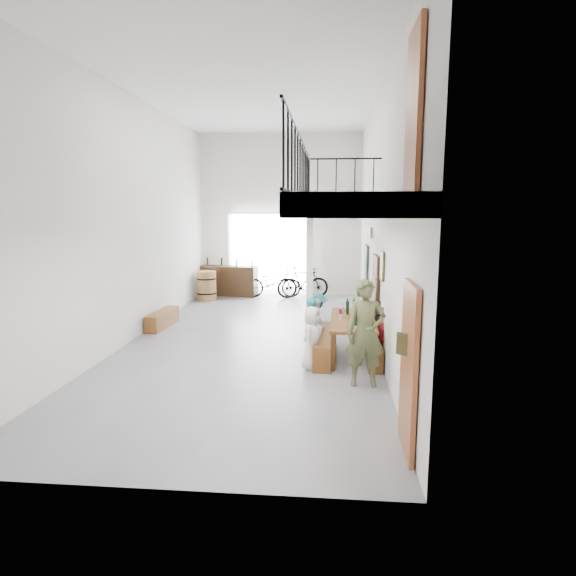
# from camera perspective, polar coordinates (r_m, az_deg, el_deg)

# --- Properties ---
(floor) EXTENTS (12.00, 12.00, 0.00)m
(floor) POSITION_cam_1_polar(r_m,az_deg,el_deg) (11.13, -4.12, -6.14)
(floor) COLOR slate
(floor) RESTS_ON ground
(room_walls) EXTENTS (12.00, 12.00, 12.00)m
(room_walls) POSITION_cam_1_polar(r_m,az_deg,el_deg) (10.74, -4.34, 12.45)
(room_walls) COLOR white
(room_walls) RESTS_ON ground
(gateway_portal) EXTENTS (2.80, 0.08, 2.80)m
(gateway_portal) POSITION_cam_1_polar(r_m,az_deg,el_deg) (16.73, -2.28, 3.95)
(gateway_portal) COLOR white
(gateway_portal) RESTS_ON ground
(right_wall_decor) EXTENTS (0.07, 8.28, 5.07)m
(right_wall_decor) POSITION_cam_1_polar(r_m,az_deg,el_deg) (8.85, 11.27, 1.22)
(right_wall_decor) COLOR brown
(right_wall_decor) RESTS_ON ground
(balcony) EXTENTS (1.52, 5.62, 4.00)m
(balcony) POSITION_cam_1_polar(r_m,az_deg,el_deg) (7.46, 7.01, 9.27)
(balcony) COLOR white
(balcony) RESTS_ON ground
(tasting_table) EXTENTS (0.93, 2.17, 0.79)m
(tasting_table) POSITION_cam_1_polar(r_m,az_deg,el_deg) (9.78, 7.67, -4.10)
(tasting_table) COLOR brown
(tasting_table) RESTS_ON ground
(bench_inner) EXTENTS (0.37, 2.11, 0.48)m
(bench_inner) POSITION_cam_1_polar(r_m,az_deg,el_deg) (9.83, 4.21, -6.76)
(bench_inner) COLOR brown
(bench_inner) RESTS_ON ground
(bench_wall) EXTENTS (0.30, 2.01, 0.46)m
(bench_wall) POSITION_cam_1_polar(r_m,az_deg,el_deg) (9.86, 9.79, -6.90)
(bench_wall) COLOR brown
(bench_wall) RESTS_ON ground
(tableware) EXTENTS (0.46, 1.51, 0.35)m
(tableware) POSITION_cam_1_polar(r_m,az_deg,el_deg) (9.65, 7.74, -2.89)
(tableware) COLOR black
(tableware) RESTS_ON tasting_table
(side_bench) EXTENTS (0.41, 1.49, 0.41)m
(side_bench) POSITION_cam_1_polar(r_m,az_deg,el_deg) (12.65, -14.66, -3.57)
(side_bench) COLOR brown
(side_bench) RESTS_ON ground
(oak_barrel) EXTENTS (0.65, 0.65, 0.96)m
(oak_barrel) POSITION_cam_1_polar(r_m,az_deg,el_deg) (16.04, -9.64, 0.28)
(oak_barrel) COLOR olive
(oak_barrel) RESTS_ON ground
(serving_counter) EXTENTS (2.01, 0.85, 1.03)m
(serving_counter) POSITION_cam_1_polar(r_m,az_deg,el_deg) (16.78, -6.96, 0.86)
(serving_counter) COLOR #32210F
(serving_counter) RESTS_ON ground
(counter_bottles) EXTENTS (1.68, 0.33, 0.28)m
(counter_bottles) POSITION_cam_1_polar(r_m,az_deg,el_deg) (16.72, -6.99, 3.08)
(counter_bottles) COLOR black
(counter_bottles) RESTS_ON serving_counter
(guest_left_a) EXTENTS (0.54, 0.67, 1.19)m
(guest_left_a) POSITION_cam_1_polar(r_m,az_deg,el_deg) (9.02, 2.86, -5.90)
(guest_left_a) COLOR white
(guest_left_a) RESTS_ON ground
(guest_left_b) EXTENTS (0.44, 0.53, 1.23)m
(guest_left_b) POSITION_cam_1_polar(r_m,az_deg,el_deg) (9.69, 2.89, -4.69)
(guest_left_b) COLOR teal
(guest_left_b) RESTS_ON ground
(guest_left_c) EXTENTS (0.57, 0.64, 1.10)m
(guest_left_c) POSITION_cam_1_polar(r_m,az_deg,el_deg) (10.24, 3.35, -4.33)
(guest_left_c) COLOR white
(guest_left_c) RESTS_ON ground
(guest_left_d) EXTENTS (0.53, 0.79, 1.14)m
(guest_left_d) POSITION_cam_1_polar(r_m,az_deg,el_deg) (10.62, 3.55, -3.70)
(guest_left_d) COLOR teal
(guest_left_d) RESTS_ON ground
(guest_right_a) EXTENTS (0.36, 0.70, 1.14)m
(guest_right_a) POSITION_cam_1_polar(r_m,az_deg,el_deg) (9.41, 11.27, -5.59)
(guest_right_a) COLOR #B01E2A
(guest_right_a) RESTS_ON ground
(guest_right_b) EXTENTS (0.74, 1.13, 1.17)m
(guest_right_b) POSITION_cam_1_polar(r_m,az_deg,el_deg) (9.97, 11.04, -4.65)
(guest_right_b) COLOR black
(guest_right_b) RESTS_ON ground
(guest_right_c) EXTENTS (0.47, 0.66, 1.25)m
(guest_right_c) POSITION_cam_1_polar(r_m,az_deg,el_deg) (10.50, 10.42, -3.71)
(guest_right_c) COLOR white
(guest_right_c) RESTS_ON ground
(host_standing) EXTENTS (0.68, 0.46, 1.82)m
(host_standing) POSITION_cam_1_polar(r_m,az_deg,el_deg) (8.19, 9.18, -5.31)
(host_standing) COLOR #4B4E2C
(host_standing) RESTS_ON ground
(potted_plant) EXTENTS (0.43, 0.40, 0.40)m
(potted_plant) POSITION_cam_1_polar(r_m,az_deg,el_deg) (11.85, 8.41, -4.28)
(potted_plant) COLOR #134413
(potted_plant) RESTS_ON ground
(bicycle_near) EXTENTS (1.95, 0.78, 1.00)m
(bicycle_near) POSITION_cam_1_polar(r_m,az_deg,el_deg) (16.32, -1.85, 0.64)
(bicycle_near) COLOR black
(bicycle_near) RESTS_ON ground
(bicycle_far) EXTENTS (1.83, 0.95, 1.06)m
(bicycle_far) POSITION_cam_1_polar(r_m,az_deg,el_deg) (16.19, 1.78, 0.67)
(bicycle_far) COLOR black
(bicycle_far) RESTS_ON ground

